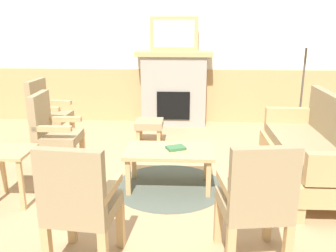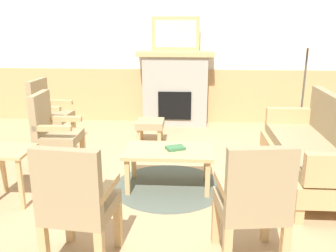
{
  "view_description": "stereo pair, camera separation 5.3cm",
  "coord_description": "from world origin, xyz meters",
  "px_view_note": "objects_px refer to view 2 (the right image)",
  "views": [
    {
      "loc": [
        0.21,
        -3.89,
        1.79
      ],
      "look_at": [
        0.0,
        0.35,
        0.55
      ],
      "focal_mm": 39.0,
      "sensor_mm": 36.0,
      "label": 1
    },
    {
      "loc": [
        0.27,
        -3.88,
        1.79
      ],
      "look_at": [
        0.0,
        0.35,
        0.55
      ],
      "focal_mm": 39.0,
      "sensor_mm": 36.0,
      "label": 2
    }
  ],
  "objects_px": {
    "armchair_front_center": "(76,201)",
    "floor_lamp_by_couch": "(308,45)",
    "book_on_table": "(175,148)",
    "armchair_by_window_left": "(48,110)",
    "armchair_front_left": "(253,199)",
    "armchair_near_fireplace": "(53,130)",
    "coffee_table": "(168,154)",
    "footstool": "(150,125)",
    "fireplace": "(175,88)",
    "couch": "(312,151)",
    "side_table": "(9,160)",
    "framed_picture": "(176,34)"
  },
  "relations": [
    {
      "from": "couch",
      "to": "side_table",
      "type": "height_order",
      "value": "couch"
    },
    {
      "from": "armchair_by_window_left",
      "to": "floor_lamp_by_couch",
      "type": "distance_m",
      "value": 3.75
    },
    {
      "from": "book_on_table",
      "to": "armchair_by_window_left",
      "type": "distance_m",
      "value": 2.26
    },
    {
      "from": "floor_lamp_by_couch",
      "to": "armchair_front_center",
      "type": "bearing_deg",
      "value": -129.85
    },
    {
      "from": "armchair_front_left",
      "to": "armchair_front_center",
      "type": "relative_size",
      "value": 1.0
    },
    {
      "from": "framed_picture",
      "to": "armchair_by_window_left",
      "type": "xyz_separation_m",
      "value": [
        -1.78,
        -1.28,
        -1.02
      ]
    },
    {
      "from": "fireplace",
      "to": "side_table",
      "type": "xyz_separation_m",
      "value": [
        -1.54,
        -2.93,
        -0.22
      ]
    },
    {
      "from": "floor_lamp_by_couch",
      "to": "armchair_by_window_left",
      "type": "bearing_deg",
      "value": -176.24
    },
    {
      "from": "armchair_front_center",
      "to": "floor_lamp_by_couch",
      "type": "xyz_separation_m",
      "value": [
        2.4,
        2.88,
        0.91
      ]
    },
    {
      "from": "armchair_by_window_left",
      "to": "armchair_front_left",
      "type": "bearing_deg",
      "value": -45.22
    },
    {
      "from": "fireplace",
      "to": "framed_picture",
      "type": "bearing_deg",
      "value": 90.0
    },
    {
      "from": "book_on_table",
      "to": "armchair_near_fireplace",
      "type": "relative_size",
      "value": 0.2
    },
    {
      "from": "coffee_table",
      "to": "armchair_front_center",
      "type": "xyz_separation_m",
      "value": [
        -0.58,
        -1.39,
        0.15
      ]
    },
    {
      "from": "couch",
      "to": "floor_lamp_by_couch",
      "type": "xyz_separation_m",
      "value": [
        0.24,
        1.32,
        1.05
      ]
    },
    {
      "from": "footstool",
      "to": "armchair_front_left",
      "type": "distance_m",
      "value": 2.94
    },
    {
      "from": "armchair_front_left",
      "to": "book_on_table",
      "type": "bearing_deg",
      "value": 115.77
    },
    {
      "from": "armchair_near_fireplace",
      "to": "armchair_front_left",
      "type": "height_order",
      "value": "same"
    },
    {
      "from": "framed_picture",
      "to": "coffee_table",
      "type": "bearing_deg",
      "value": -89.14
    },
    {
      "from": "coffee_table",
      "to": "armchair_front_center",
      "type": "height_order",
      "value": "armchair_front_center"
    },
    {
      "from": "armchair_near_fireplace",
      "to": "armchair_front_center",
      "type": "xyz_separation_m",
      "value": [
        0.81,
        -1.71,
        0.0
      ]
    },
    {
      "from": "framed_picture",
      "to": "armchair_by_window_left",
      "type": "distance_m",
      "value": 2.41
    },
    {
      "from": "floor_lamp_by_couch",
      "to": "side_table",
      "type": "bearing_deg",
      "value": -150.85
    },
    {
      "from": "armchair_by_window_left",
      "to": "armchair_front_center",
      "type": "height_order",
      "value": "same"
    },
    {
      "from": "floor_lamp_by_couch",
      "to": "armchair_near_fireplace",
      "type": "bearing_deg",
      "value": -160.03
    },
    {
      "from": "couch",
      "to": "armchair_by_window_left",
      "type": "bearing_deg",
      "value": 162.28
    },
    {
      "from": "couch",
      "to": "coffee_table",
      "type": "relative_size",
      "value": 1.88
    },
    {
      "from": "coffee_table",
      "to": "armchair_near_fireplace",
      "type": "relative_size",
      "value": 0.98
    },
    {
      "from": "armchair_near_fireplace",
      "to": "armchair_front_center",
      "type": "distance_m",
      "value": 1.89
    },
    {
      "from": "framed_picture",
      "to": "book_on_table",
      "type": "height_order",
      "value": "framed_picture"
    },
    {
      "from": "coffee_table",
      "to": "floor_lamp_by_couch",
      "type": "xyz_separation_m",
      "value": [
        1.82,
        1.48,
        1.06
      ]
    },
    {
      "from": "couch",
      "to": "coffee_table",
      "type": "xyz_separation_m",
      "value": [
        -1.58,
        -0.16,
        -0.01
      ]
    },
    {
      "from": "armchair_near_fireplace",
      "to": "floor_lamp_by_couch",
      "type": "xyz_separation_m",
      "value": [
        3.21,
        1.17,
        0.91
      ]
    },
    {
      "from": "framed_picture",
      "to": "floor_lamp_by_couch",
      "type": "height_order",
      "value": "framed_picture"
    },
    {
      "from": "book_on_table",
      "to": "floor_lamp_by_couch",
      "type": "xyz_separation_m",
      "value": [
        1.75,
        1.47,
        1.0
      ]
    },
    {
      "from": "footstool",
      "to": "armchair_front_center",
      "type": "bearing_deg",
      "value": -94.38
    },
    {
      "from": "armchair_front_center",
      "to": "couch",
      "type": "bearing_deg",
      "value": 35.66
    },
    {
      "from": "framed_picture",
      "to": "coffee_table",
      "type": "relative_size",
      "value": 0.83
    },
    {
      "from": "floor_lamp_by_couch",
      "to": "couch",
      "type": "bearing_deg",
      "value": -100.21
    },
    {
      "from": "couch",
      "to": "armchair_by_window_left",
      "type": "height_order",
      "value": "same"
    },
    {
      "from": "side_table",
      "to": "framed_picture",
      "type": "bearing_deg",
      "value": 62.35
    },
    {
      "from": "armchair_front_left",
      "to": "side_table",
      "type": "height_order",
      "value": "armchair_front_left"
    },
    {
      "from": "couch",
      "to": "armchair_front_center",
      "type": "distance_m",
      "value": 2.66
    },
    {
      "from": "book_on_table",
      "to": "armchair_front_left",
      "type": "bearing_deg",
      "value": -64.23
    },
    {
      "from": "armchair_by_window_left",
      "to": "armchair_front_left",
      "type": "height_order",
      "value": "same"
    },
    {
      "from": "coffee_table",
      "to": "armchair_near_fireplace",
      "type": "bearing_deg",
      "value": 167.21
    },
    {
      "from": "framed_picture",
      "to": "couch",
      "type": "height_order",
      "value": "framed_picture"
    },
    {
      "from": "footstool",
      "to": "floor_lamp_by_couch",
      "type": "bearing_deg",
      "value": 1.1
    },
    {
      "from": "armchair_by_window_left",
      "to": "fireplace",
      "type": "bearing_deg",
      "value": 35.7
    },
    {
      "from": "book_on_table",
      "to": "armchair_front_left",
      "type": "relative_size",
      "value": 0.2
    },
    {
      "from": "floor_lamp_by_couch",
      "to": "framed_picture",
      "type": "bearing_deg",
      "value": 150.84
    }
  ]
}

